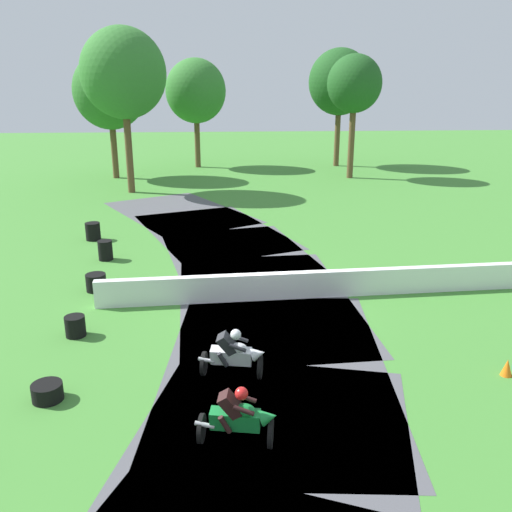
{
  "coord_description": "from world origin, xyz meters",
  "views": [
    {
      "loc": [
        -1.45,
        -16.78,
        7.02
      ],
      "look_at": [
        -0.22,
        1.89,
        0.9
      ],
      "focal_mm": 38.17,
      "sensor_mm": 36.0,
      "label": 1
    }
  ],
  "objects_px": {
    "tire_stack_far": "(96,282)",
    "traffic_cone": "(507,367)",
    "motorcycle_lead_green": "(239,417)",
    "tire_stack_extra_b": "(93,231)",
    "tire_stack_extra_a": "(105,250)",
    "tire_stack_mid_b": "(75,326)",
    "motorcycle_chase_white": "(234,354)",
    "tire_stack_mid_a": "(47,392)"
  },
  "relations": [
    {
      "from": "tire_stack_extra_a",
      "to": "tire_stack_extra_b",
      "type": "height_order",
      "value": "same"
    },
    {
      "from": "motorcycle_chase_white",
      "to": "tire_stack_far",
      "type": "distance_m",
      "value": 7.67
    },
    {
      "from": "tire_stack_extra_b",
      "to": "tire_stack_mid_b",
      "type": "bearing_deg",
      "value": -80.66
    },
    {
      "from": "tire_stack_far",
      "to": "traffic_cone",
      "type": "distance_m",
      "value": 13.06
    },
    {
      "from": "motorcycle_lead_green",
      "to": "motorcycle_chase_white",
      "type": "xyz_separation_m",
      "value": [
        -0.02,
        2.61,
        -0.01
      ]
    },
    {
      "from": "tire_stack_far",
      "to": "motorcycle_lead_green",
      "type": "bearing_deg",
      "value": -61.94
    },
    {
      "from": "motorcycle_lead_green",
      "to": "tire_stack_extra_b",
      "type": "height_order",
      "value": "motorcycle_lead_green"
    },
    {
      "from": "tire_stack_mid_a",
      "to": "tire_stack_far",
      "type": "xyz_separation_m",
      "value": [
        -0.32,
        6.79,
        0.1
      ]
    },
    {
      "from": "motorcycle_lead_green",
      "to": "motorcycle_chase_white",
      "type": "distance_m",
      "value": 2.61
    },
    {
      "from": "tire_stack_extra_a",
      "to": "tire_stack_extra_b",
      "type": "relative_size",
      "value": 1.0
    },
    {
      "from": "tire_stack_far",
      "to": "tire_stack_extra_a",
      "type": "relative_size",
      "value": 0.86
    },
    {
      "from": "tire_stack_far",
      "to": "tire_stack_extra_a",
      "type": "height_order",
      "value": "tire_stack_extra_a"
    },
    {
      "from": "motorcycle_lead_green",
      "to": "tire_stack_extra_b",
      "type": "xyz_separation_m",
      "value": [
        -6.11,
        15.06,
        -0.26
      ]
    },
    {
      "from": "motorcycle_chase_white",
      "to": "tire_stack_mid_a",
      "type": "xyz_separation_m",
      "value": [
        -4.3,
        -0.68,
        -0.45
      ]
    },
    {
      "from": "tire_stack_far",
      "to": "traffic_cone",
      "type": "xyz_separation_m",
      "value": [
        11.36,
        -6.44,
        -0.08
      ]
    },
    {
      "from": "tire_stack_mid_a",
      "to": "motorcycle_chase_white",
      "type": "bearing_deg",
      "value": 9.03
    },
    {
      "from": "tire_stack_mid_b",
      "to": "tire_stack_far",
      "type": "distance_m",
      "value": 3.51
    },
    {
      "from": "motorcycle_lead_green",
      "to": "tire_stack_extra_b",
      "type": "distance_m",
      "value": 16.26
    },
    {
      "from": "tire_stack_extra_a",
      "to": "traffic_cone",
      "type": "bearing_deg",
      "value": -40.1
    },
    {
      "from": "tire_stack_mid_b",
      "to": "traffic_cone",
      "type": "height_order",
      "value": "tire_stack_mid_b"
    },
    {
      "from": "motorcycle_chase_white",
      "to": "tire_stack_mid_b",
      "type": "height_order",
      "value": "motorcycle_chase_white"
    },
    {
      "from": "motorcycle_chase_white",
      "to": "tire_stack_far",
      "type": "xyz_separation_m",
      "value": [
        -4.62,
        6.1,
        -0.35
      ]
    },
    {
      "from": "motorcycle_chase_white",
      "to": "tire_stack_extra_a",
      "type": "distance_m",
      "value": 10.73
    },
    {
      "from": "motorcycle_lead_green",
      "to": "tire_stack_far",
      "type": "height_order",
      "value": "motorcycle_lead_green"
    },
    {
      "from": "tire_stack_extra_a",
      "to": "tire_stack_far",
      "type": "bearing_deg",
      "value": -84.35
    },
    {
      "from": "motorcycle_lead_green",
      "to": "tire_stack_mid_b",
      "type": "xyz_separation_m",
      "value": [
        -4.49,
        5.2,
        -0.36
      ]
    },
    {
      "from": "traffic_cone",
      "to": "motorcycle_lead_green",
      "type": "bearing_deg",
      "value": -161.29
    },
    {
      "from": "motorcycle_lead_green",
      "to": "motorcycle_chase_white",
      "type": "height_order",
      "value": "motorcycle_lead_green"
    },
    {
      "from": "motorcycle_lead_green",
      "to": "tire_stack_mid_a",
      "type": "distance_m",
      "value": 4.76
    },
    {
      "from": "tire_stack_mid_a",
      "to": "traffic_cone",
      "type": "height_order",
      "value": "traffic_cone"
    },
    {
      "from": "tire_stack_mid_b",
      "to": "tire_stack_far",
      "type": "height_order",
      "value": "same"
    },
    {
      "from": "motorcycle_lead_green",
      "to": "tire_stack_far",
      "type": "xyz_separation_m",
      "value": [
        -4.65,
        8.72,
        -0.36
      ]
    },
    {
      "from": "tire_stack_mid_a",
      "to": "tire_stack_extra_a",
      "type": "bearing_deg",
      "value": 93.7
    },
    {
      "from": "tire_stack_mid_b",
      "to": "tire_stack_far",
      "type": "relative_size",
      "value": 0.87
    },
    {
      "from": "motorcycle_lead_green",
      "to": "tire_stack_far",
      "type": "bearing_deg",
      "value": 118.06
    },
    {
      "from": "tire_stack_mid_b",
      "to": "tire_stack_extra_b",
      "type": "height_order",
      "value": "tire_stack_extra_b"
    },
    {
      "from": "motorcycle_chase_white",
      "to": "tire_stack_extra_b",
      "type": "xyz_separation_m",
      "value": [
        -6.09,
        12.45,
        -0.25
      ]
    },
    {
      "from": "motorcycle_lead_green",
      "to": "tire_stack_mid_a",
      "type": "xyz_separation_m",
      "value": [
        -4.33,
        1.93,
        -0.46
      ]
    },
    {
      "from": "tire_stack_far",
      "to": "tire_stack_extra_b",
      "type": "height_order",
      "value": "tire_stack_extra_b"
    },
    {
      "from": "motorcycle_lead_green",
      "to": "motorcycle_chase_white",
      "type": "relative_size",
      "value": 1.0
    },
    {
      "from": "tire_stack_mid_a",
      "to": "tire_stack_extra_a",
      "type": "xyz_separation_m",
      "value": [
        -0.66,
        10.19,
        0.2
      ]
    },
    {
      "from": "motorcycle_lead_green",
      "to": "tire_stack_extra_a",
      "type": "bearing_deg",
      "value": 112.35
    }
  ]
}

